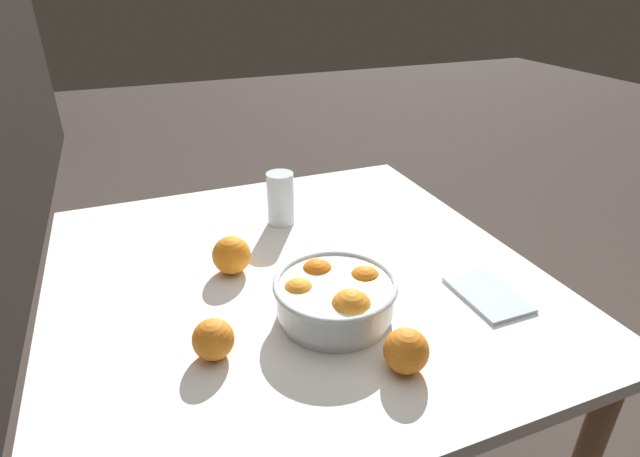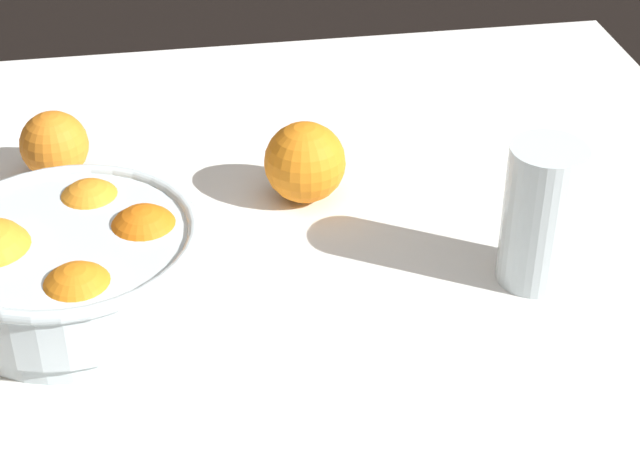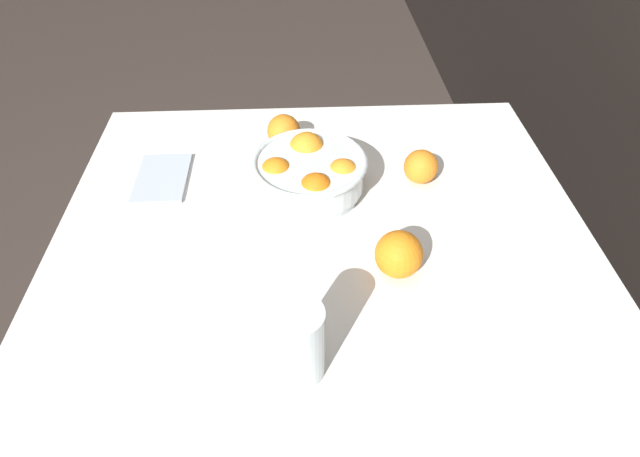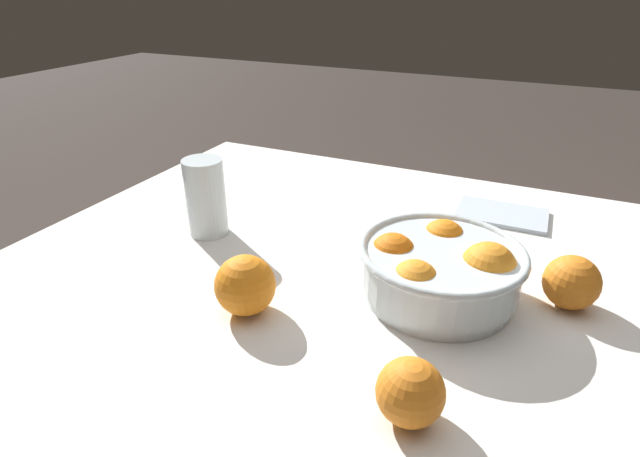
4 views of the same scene
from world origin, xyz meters
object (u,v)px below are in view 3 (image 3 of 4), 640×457
at_px(juice_glass, 301,346).
at_px(orange_loose_near_bowl, 399,254).
at_px(orange_loose_aside, 284,131).
at_px(orange_loose_front, 421,167).
at_px(fruit_bowl, 310,173).

xyz_separation_m(juice_glass, orange_loose_near_bowl, (-0.19, 0.17, -0.02)).
bearing_deg(orange_loose_aside, orange_loose_front, 62.97).
bearing_deg(fruit_bowl, orange_loose_aside, -162.60).
height_order(fruit_bowl, orange_loose_aside, fruit_bowl).
bearing_deg(orange_loose_front, orange_loose_aside, -117.03).
xyz_separation_m(fruit_bowl, orange_loose_near_bowl, (0.23, 0.15, -0.00)).
xyz_separation_m(fruit_bowl, orange_loose_front, (-0.02, 0.23, -0.01)).
relative_size(fruit_bowl, orange_loose_front, 3.23).
distance_m(orange_loose_front, orange_loose_aside, 0.32).
height_order(fruit_bowl, orange_loose_near_bowl, fruit_bowl).
relative_size(fruit_bowl, orange_loose_aside, 3.07).
relative_size(orange_loose_near_bowl, orange_loose_aside, 1.10).
relative_size(juice_glass, orange_loose_front, 1.91).
bearing_deg(juice_glass, orange_loose_front, 149.45).
distance_m(juice_glass, orange_loose_front, 0.51).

